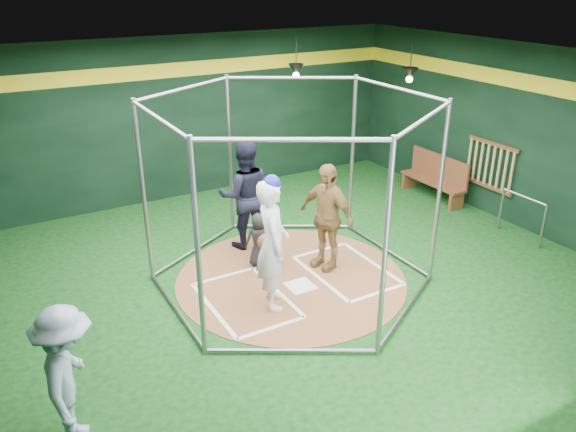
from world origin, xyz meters
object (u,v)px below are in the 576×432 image
visitor_leopard (326,216)px  dugout_bench (436,176)px  umpire (245,195)px  batter_figure (272,243)px

visitor_leopard → dugout_bench: bearing=93.5°
visitor_leopard → umpire: umpire is taller
visitor_leopard → dugout_bench: (3.90, 1.48, -0.43)m
visitor_leopard → umpire: 1.63m
batter_figure → dugout_bench: batter_figure is taller
visitor_leopard → dugout_bench: 4.19m
umpire → dugout_bench: (4.73, 0.08, -0.50)m
dugout_bench → batter_figure: bearing=-158.2°
batter_figure → umpire: bearing=75.5°
umpire → dugout_bench: umpire is taller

